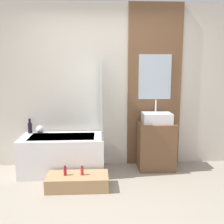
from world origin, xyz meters
TOP-DOWN VIEW (x-y plane):
  - ground_plane at (0.00, 0.00)m, footprint 12.00×12.00m
  - wall_tiled_back at (0.00, 1.58)m, footprint 4.20×0.06m
  - wall_wood_accent at (0.75, 1.53)m, footprint 0.87×0.04m
  - bathtub at (-0.71, 1.21)m, footprint 1.24×0.64m
  - glass_shower_screen at (-0.12, 1.20)m, footprint 0.01×0.59m
  - wooden_step_bench at (-0.44, 0.65)m, footprint 0.82×0.39m
  - vanity_cabinet at (0.75, 1.30)m, footprint 0.56×0.43m
  - sink at (0.75, 1.30)m, footprint 0.45×0.32m
  - vase_tall_dark at (-1.25, 1.45)m, footprint 0.07×0.07m
  - vase_round_light at (-1.08, 1.42)m, footprint 0.13×0.13m
  - bottle_soap_primary at (-0.61, 0.65)m, footprint 0.04×0.04m
  - bottle_soap_secondary at (-0.38, 0.65)m, footprint 0.04×0.04m

SIDE VIEW (x-z plane):
  - ground_plane at x=0.00m, z-range 0.00..0.00m
  - wooden_step_bench at x=-0.44m, z-range 0.00..0.18m
  - bottle_soap_secondary at x=-0.38m, z-range 0.18..0.30m
  - bottle_soap_primary at x=-0.61m, z-range 0.18..0.31m
  - bathtub at x=-0.71m, z-range 0.00..0.57m
  - vanity_cabinet at x=0.75m, z-range 0.00..0.74m
  - vase_round_light at x=-1.08m, z-range 0.57..0.70m
  - vase_tall_dark at x=-1.25m, z-range 0.55..0.78m
  - sink at x=0.75m, z-range 0.65..1.00m
  - glass_shower_screen at x=-0.12m, z-range 0.57..1.71m
  - wall_tiled_back at x=0.00m, z-range 0.00..2.60m
  - wall_wood_accent at x=0.75m, z-range 0.01..2.61m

